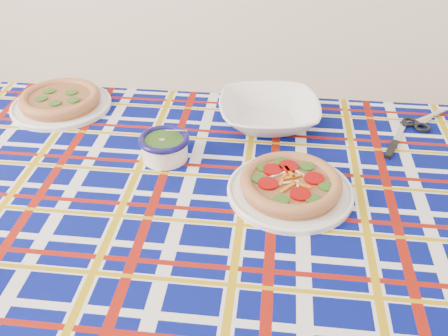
# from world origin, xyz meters

# --- Properties ---
(dining_table) EXTENTS (1.67, 1.08, 0.76)m
(dining_table) POSITION_xyz_m (0.40, 0.26, 0.69)
(dining_table) COLOR brown
(dining_table) RESTS_ON floor
(tablecloth) EXTENTS (1.70, 1.11, 0.11)m
(tablecloth) POSITION_xyz_m (0.40, 0.26, 0.72)
(tablecloth) COLOR #050D66
(tablecloth) RESTS_ON dining_table
(main_focaccia_plate) EXTENTS (0.34, 0.34, 0.06)m
(main_focaccia_plate) POSITION_xyz_m (0.58, 0.25, 0.80)
(main_focaccia_plate) COLOR #955934
(main_focaccia_plate) RESTS_ON tablecloth
(pesto_bowl) EXTENTS (0.14, 0.14, 0.08)m
(pesto_bowl) POSITION_xyz_m (0.25, 0.39, 0.81)
(pesto_bowl) COLOR #203E10
(pesto_bowl) RESTS_ON tablecloth
(serving_bowl) EXTENTS (0.33, 0.33, 0.07)m
(serving_bowl) POSITION_xyz_m (0.53, 0.59, 0.81)
(serving_bowl) COLOR white
(serving_bowl) RESTS_ON tablecloth
(second_focaccia_plate) EXTENTS (0.35, 0.35, 0.06)m
(second_focaccia_plate) POSITION_xyz_m (-0.13, 0.65, 0.80)
(second_focaccia_plate) COLOR #955934
(second_focaccia_plate) RESTS_ON tablecloth
(table_knife) EXTENTS (0.12, 0.22, 0.01)m
(table_knife) POSITION_xyz_m (0.91, 0.56, 0.77)
(table_knife) COLOR silver
(table_knife) RESTS_ON tablecloth
(kitchen_scissors) EXTENTS (0.21, 0.20, 0.02)m
(kitchen_scissors) POSITION_xyz_m (1.03, 0.66, 0.78)
(kitchen_scissors) COLOR silver
(kitchen_scissors) RESTS_ON tablecloth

